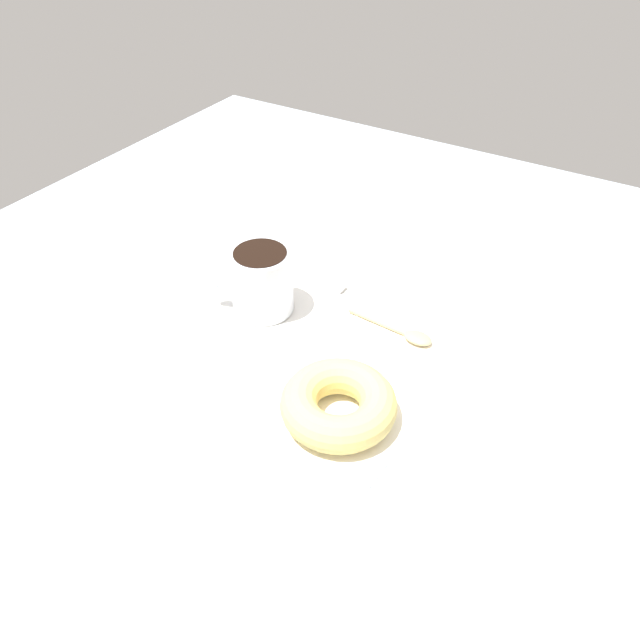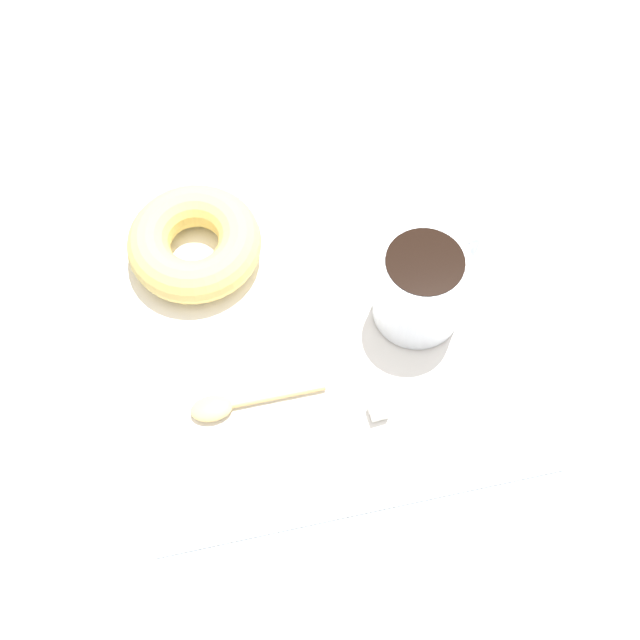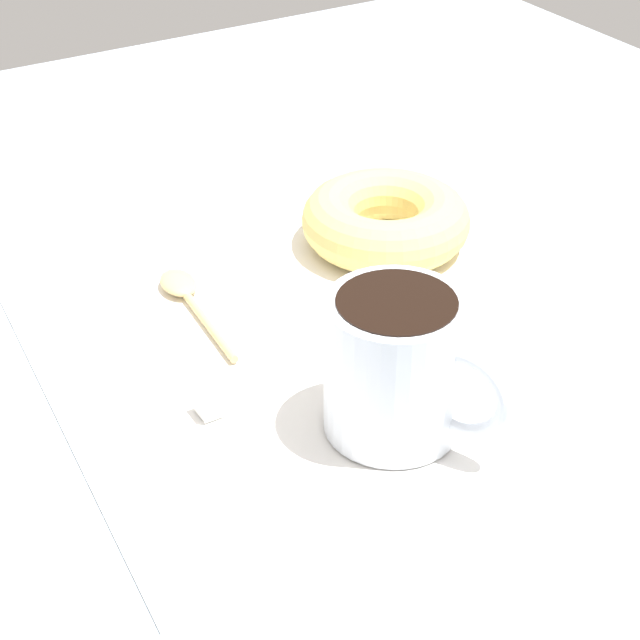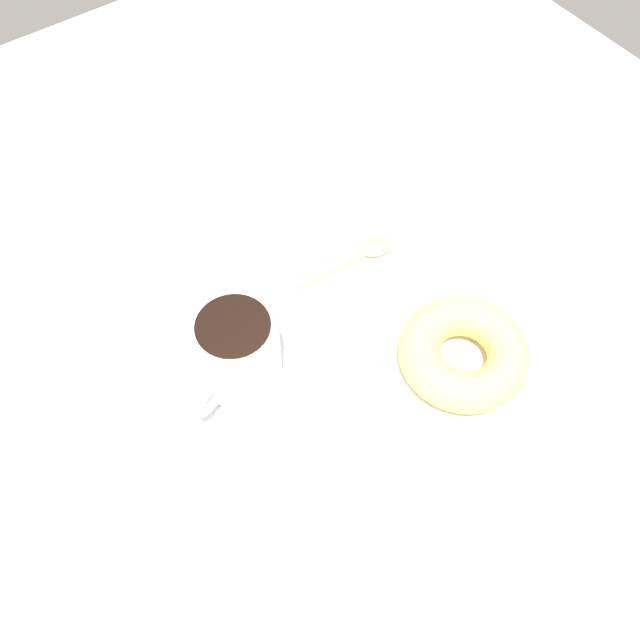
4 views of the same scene
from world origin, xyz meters
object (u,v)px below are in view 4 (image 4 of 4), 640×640
Objects in this scene: spoon at (366,252)px; sugar_cube at (249,279)px; coffee_cup at (236,352)px; donut at (464,353)px.

sugar_cube is (-12.11, 4.00, 0.32)cm from spoon.
coffee_cup reaches higher than spoon.
coffee_cup is 0.90× the size of spoon.
coffee_cup is at bearing 147.90° from donut.
sugar_cube is (-11.44, 19.85, -1.26)cm from donut.
donut is 22.94cm from sugar_cube.
donut is at bearing -32.10° from coffee_cup.
coffee_cup is 19.58cm from spoon.
sugar_cube is at bearing 161.70° from spoon.
coffee_cup reaches higher than sugar_cube.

